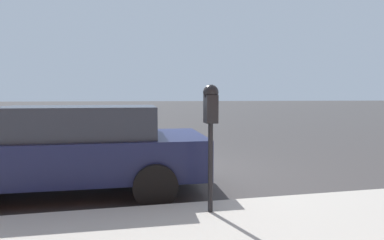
# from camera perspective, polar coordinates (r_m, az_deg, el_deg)

# --- Properties ---
(ground_plane) EXTENTS (220.00, 220.00, 0.00)m
(ground_plane) POSITION_cam_1_polar(r_m,az_deg,el_deg) (6.34, -4.07, -10.08)
(ground_plane) COLOR #3D3A3A
(parking_meter) EXTENTS (0.21, 0.19, 1.58)m
(parking_meter) POSITION_cam_1_polar(r_m,az_deg,el_deg) (3.65, 3.57, 0.93)
(parking_meter) COLOR black
(parking_meter) RESTS_ON sidewalk
(car_navy) EXTENTS (2.11, 4.51, 1.43)m
(car_navy) POSITION_cam_1_polar(r_m,az_deg,el_deg) (5.29, -22.22, -4.84)
(car_navy) COLOR #14193D
(car_navy) RESTS_ON ground_plane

